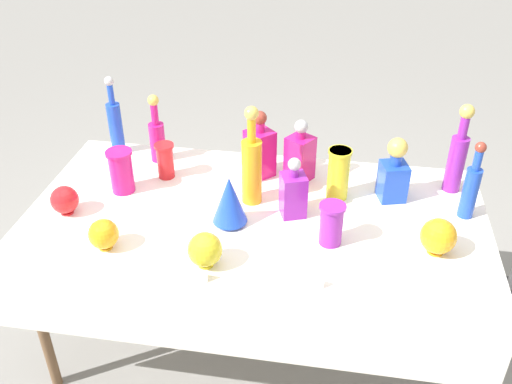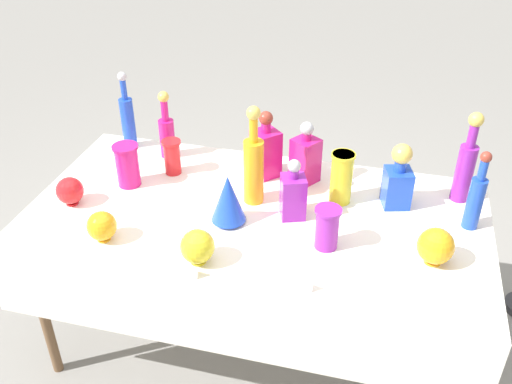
# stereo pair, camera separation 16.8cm
# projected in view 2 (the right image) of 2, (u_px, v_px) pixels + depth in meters

# --- Properties ---
(ground_plane) EXTENTS (40.00, 40.00, 0.00)m
(ground_plane) POSITION_uv_depth(u_px,v_px,m) (256.00, 341.00, 2.75)
(ground_plane) COLOR gray
(display_table) EXTENTS (1.87, 0.98, 0.76)m
(display_table) POSITION_uv_depth(u_px,v_px,m) (254.00, 229.00, 2.34)
(display_table) COLOR white
(display_table) RESTS_ON ground
(tall_bottle_0) EXTENTS (0.07, 0.07, 0.40)m
(tall_bottle_0) POSITION_uv_depth(u_px,v_px,m) (466.00, 164.00, 2.33)
(tall_bottle_0) COLOR purple
(tall_bottle_0) RESTS_ON display_table
(tall_bottle_1) EXTENTS (0.07, 0.07, 0.33)m
(tall_bottle_1) POSITION_uv_depth(u_px,v_px,m) (167.00, 131.00, 2.67)
(tall_bottle_1) COLOR #C61972
(tall_bottle_1) RESTS_ON display_table
(tall_bottle_2) EXTENTS (0.06, 0.06, 0.34)m
(tall_bottle_2) POSITION_uv_depth(u_px,v_px,m) (476.00, 197.00, 2.19)
(tall_bottle_2) COLOR blue
(tall_bottle_2) RESTS_ON display_table
(tall_bottle_3) EXTENTS (0.08, 0.08, 0.43)m
(tall_bottle_3) POSITION_uv_depth(u_px,v_px,m) (254.00, 165.00, 2.32)
(tall_bottle_3) COLOR orange
(tall_bottle_3) RESTS_ON display_table
(tall_bottle_4) EXTENTS (0.06, 0.06, 0.38)m
(tall_bottle_4) POSITION_uv_depth(u_px,v_px,m) (128.00, 118.00, 2.74)
(tall_bottle_4) COLOR blue
(tall_bottle_4) RESTS_ON display_table
(square_decanter_0) EXTENTS (0.13, 0.13, 0.28)m
(square_decanter_0) POSITION_uv_depth(u_px,v_px,m) (398.00, 179.00, 2.32)
(square_decanter_0) COLOR blue
(square_decanter_0) RESTS_ON display_table
(square_decanter_1) EXTENTS (0.15, 0.15, 0.31)m
(square_decanter_1) POSITION_uv_depth(u_px,v_px,m) (266.00, 150.00, 2.52)
(square_decanter_1) COLOR #C61972
(square_decanter_1) RESTS_ON display_table
(square_decanter_2) EXTENTS (0.14, 0.14, 0.29)m
(square_decanter_2) POSITION_uv_depth(u_px,v_px,m) (305.00, 157.00, 2.49)
(square_decanter_2) COLOR #C61972
(square_decanter_2) RESTS_ON display_table
(square_decanter_3) EXTENTS (0.12, 0.12, 0.26)m
(square_decanter_3) POSITION_uv_depth(u_px,v_px,m) (293.00, 194.00, 2.27)
(square_decanter_3) COLOR purple
(square_decanter_3) RESTS_ON display_table
(slender_vase_0) EXTENTS (0.11, 0.11, 0.19)m
(slender_vase_0) POSITION_uv_depth(u_px,v_px,m) (127.00, 164.00, 2.47)
(slender_vase_0) COLOR #C61972
(slender_vase_0) RESTS_ON display_table
(slender_vase_1) EXTENTS (0.09, 0.09, 0.16)m
(slender_vase_1) POSITION_uv_depth(u_px,v_px,m) (172.00, 156.00, 2.56)
(slender_vase_1) COLOR red
(slender_vase_1) RESTS_ON display_table
(slender_vase_2) EXTENTS (0.10, 0.10, 0.17)m
(slender_vase_2) POSITION_uv_depth(u_px,v_px,m) (327.00, 226.00, 2.10)
(slender_vase_2) COLOR purple
(slender_vase_2) RESTS_ON display_table
(slender_vase_3) EXTENTS (0.10, 0.10, 0.23)m
(slender_vase_3) POSITION_uv_depth(u_px,v_px,m) (342.00, 177.00, 2.35)
(slender_vase_3) COLOR yellow
(slender_vase_3) RESTS_ON display_table
(fluted_vase_0) EXTENTS (0.14, 0.14, 0.21)m
(fluted_vase_0) POSITION_uv_depth(u_px,v_px,m) (228.00, 198.00, 2.23)
(fluted_vase_0) COLOR blue
(fluted_vase_0) RESTS_ON display_table
(round_bowl_0) EXTENTS (0.13, 0.13, 0.13)m
(round_bowl_0) POSITION_uv_depth(u_px,v_px,m) (197.00, 247.00, 2.04)
(round_bowl_0) COLOR yellow
(round_bowl_0) RESTS_ON display_table
(round_bowl_1) EXTENTS (0.11, 0.11, 0.12)m
(round_bowl_1) POSITION_uv_depth(u_px,v_px,m) (70.00, 191.00, 2.36)
(round_bowl_1) COLOR red
(round_bowl_1) RESTS_ON display_table
(round_bowl_2) EXTENTS (0.11, 0.11, 0.12)m
(round_bowl_2) POSITION_uv_depth(u_px,v_px,m) (102.00, 226.00, 2.15)
(round_bowl_2) COLOR orange
(round_bowl_2) RESTS_ON display_table
(round_bowl_3) EXTENTS (0.13, 0.13, 0.14)m
(round_bowl_3) POSITION_uv_depth(u_px,v_px,m) (436.00, 246.00, 2.04)
(round_bowl_3) COLOR orange
(round_bowl_3) RESTS_ON display_table
(price_tag_left) EXTENTS (0.06, 0.03, 0.04)m
(price_tag_left) POSITION_uv_depth(u_px,v_px,m) (304.00, 285.00, 1.95)
(price_tag_left) COLOR white
(price_tag_left) RESTS_ON display_table
(price_tag_center) EXTENTS (0.06, 0.02, 0.05)m
(price_tag_center) POSITION_uv_depth(u_px,v_px,m) (189.00, 272.00, 2.00)
(price_tag_center) COLOR white
(price_tag_center) RESTS_ON display_table
(cardboard_box_behind_left) EXTENTS (0.54, 0.40, 0.34)m
(cardboard_box_behind_left) POSITION_uv_depth(u_px,v_px,m) (277.00, 209.00, 3.47)
(cardboard_box_behind_left) COLOR tan
(cardboard_box_behind_left) RESTS_ON ground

